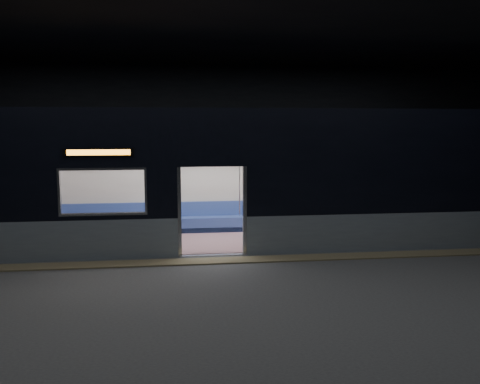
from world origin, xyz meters
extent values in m
cube|color=#47494C|center=(0.00, 0.00, -0.01)|extent=(24.00, 14.00, 0.01)
cube|color=black|center=(0.00, 0.00, 4.98)|extent=(24.00, 14.00, 0.04)
cube|color=black|center=(0.00, 6.98, 2.50)|extent=(24.00, 0.04, 5.00)
cube|color=black|center=(0.00, -6.98, 2.50)|extent=(24.00, 0.04, 5.00)
cube|color=#8C7F59|center=(0.00, 0.55, 0.01)|extent=(22.80, 0.50, 0.03)
cube|color=#8999A4|center=(4.85, 1.06, 0.45)|extent=(8.30, 0.12, 0.90)
cube|color=black|center=(4.85, 1.06, 2.05)|extent=(8.30, 0.12, 2.30)
cube|color=black|center=(0.00, 1.06, 2.62)|extent=(1.40, 0.12, 1.15)
cube|color=#B7BABC|center=(-0.74, 1.06, 1.02)|extent=(0.08, 0.14, 2.05)
cube|color=#B7BABC|center=(0.74, 1.06, 1.02)|extent=(0.08, 0.14, 2.05)
cube|color=black|center=(-2.45, 0.98, 2.39)|extent=(1.50, 0.04, 0.18)
cube|color=orange|center=(-2.45, 0.97, 2.39)|extent=(1.34, 0.03, 0.12)
cube|color=#B8B4A8|center=(0.00, 3.94, 1.60)|extent=(18.00, 0.12, 3.20)
cube|color=black|center=(0.00, 2.50, 3.28)|extent=(18.00, 3.00, 0.15)
cube|color=gray|center=(0.00, 2.50, 0.02)|extent=(17.76, 2.76, 0.04)
cube|color=#B8B4A8|center=(0.00, 2.50, 2.35)|extent=(17.76, 2.76, 0.10)
cube|color=#2E5287|center=(0.00, 3.62, 0.24)|extent=(11.00, 0.48, 0.41)
cube|color=#2E5287|center=(0.00, 3.81, 0.65)|extent=(11.00, 0.10, 0.40)
cube|color=#7D5B69|center=(-3.30, 1.41, 0.24)|extent=(4.40, 0.48, 0.41)
cube|color=#7D5B69|center=(3.30, 1.41, 0.24)|extent=(4.40, 0.48, 0.41)
cylinder|color=silver|center=(-0.95, 1.37, 1.17)|extent=(0.04, 0.04, 2.26)
cylinder|color=silver|center=(-0.95, 3.63, 1.17)|extent=(0.04, 0.04, 2.26)
cylinder|color=silver|center=(0.95, 1.37, 1.17)|extent=(0.04, 0.04, 2.26)
cylinder|color=silver|center=(0.95, 3.63, 1.17)|extent=(0.04, 0.04, 2.26)
cylinder|color=silver|center=(0.00, 3.58, 1.95)|extent=(11.00, 0.03, 0.03)
cube|color=black|center=(4.69, 3.38, 0.54)|extent=(0.18, 0.51, 0.17)
cube|color=black|center=(4.91, 3.38, 0.54)|extent=(0.18, 0.51, 0.17)
cylinder|color=black|center=(4.69, 3.15, 0.26)|extent=(0.12, 0.12, 0.43)
cylinder|color=black|center=(4.91, 3.15, 0.26)|extent=(0.12, 0.12, 0.43)
cube|color=pink|center=(4.80, 3.59, 0.56)|extent=(0.43, 0.24, 0.22)
cylinder|color=pink|center=(4.80, 3.62, 0.94)|extent=(0.43, 0.43, 0.56)
sphere|color=tan|center=(4.80, 3.60, 1.34)|extent=(0.23, 0.23, 0.23)
sphere|color=black|center=(4.80, 3.64, 1.38)|extent=(0.24, 0.24, 0.24)
cube|color=black|center=(4.75, 3.30, 0.70)|extent=(0.39, 0.36, 0.16)
cube|color=white|center=(5.00, 3.85, 1.47)|extent=(1.00, 0.03, 0.65)
camera|label=1|loc=(-0.83, -10.27, 2.96)|focal=38.00mm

